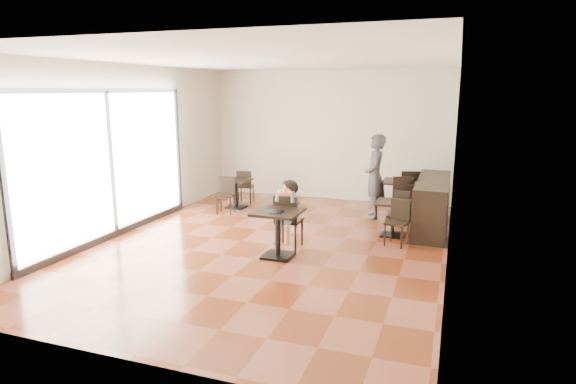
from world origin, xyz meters
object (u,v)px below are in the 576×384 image
at_px(cafe_table_left, 236,194).
at_px(child, 289,214).
at_px(cafe_table_mid, 393,219).
at_px(chair_back_a, 409,191).
at_px(chair_left_a, 246,186).
at_px(child_chair, 289,221).
at_px(chair_left_b, 225,196).
at_px(child_table, 278,234).
at_px(chair_back_b, 404,201).
at_px(cafe_table_back, 399,199).
at_px(chair_mid_a, 404,209).
at_px(chair_mid_b, 397,223).
at_px(adult_patron, 375,177).

bearing_deg(cafe_table_left, child, -47.48).
xyz_separation_m(cafe_table_mid, chair_back_a, (0.09, 2.07, 0.14)).
height_order(child, chair_left_a, child).
relative_size(child_chair, chair_left_a, 1.16).
relative_size(child, chair_left_b, 1.46).
height_order(child, chair_left_b, child).
xyz_separation_m(child_table, chair_back_b, (1.73, 2.80, 0.08)).
bearing_deg(chair_left_b, cafe_table_back, 5.50).
bearing_deg(child_table, cafe_table_mid, 48.15).
height_order(cafe_table_back, chair_mid_a, chair_mid_a).
bearing_deg(cafe_table_left, cafe_table_back, 7.60).
distance_m(child_table, chair_back_a, 4.27).
height_order(chair_mid_b, chair_left_b, chair_left_b).
height_order(cafe_table_back, chair_left_b, chair_left_b).
bearing_deg(child_chair, adult_patron, -113.28).
relative_size(chair_left_b, chair_back_b, 0.86).
relative_size(adult_patron, chair_left_b, 2.22).
bearing_deg(chair_back_b, chair_mid_a, -97.24).
distance_m(child, chair_left_a, 3.56).
height_order(child, cafe_table_mid, child).
relative_size(cafe_table_left, chair_back_a, 0.71).
bearing_deg(chair_mid_b, adult_patron, 124.83).
distance_m(chair_back_a, chair_back_b, 1.10).
distance_m(cafe_table_back, chair_mid_a, 0.99).
distance_m(chair_mid_a, chair_left_a, 4.02).
xyz_separation_m(child, cafe_table_left, (-2.12, 2.31, -0.26)).
xyz_separation_m(chair_mid_a, chair_mid_b, (0.00, -1.10, 0.00)).
distance_m(child, chair_back_a, 3.77).
bearing_deg(cafe_table_mid, chair_back_a, 87.52).
xyz_separation_m(adult_patron, cafe_table_back, (0.50, 0.30, -0.51)).
bearing_deg(cafe_table_mid, chair_mid_b, -76.17).
bearing_deg(chair_mid_a, adult_patron, -30.67).
bearing_deg(cafe_table_left, child_table, -53.48).
bearing_deg(adult_patron, chair_mid_a, 32.53).
height_order(cafe_table_left, chair_left_b, chair_left_b).
xyz_separation_m(adult_patron, chair_back_a, (0.65, 0.85, -0.43)).
xyz_separation_m(cafe_table_mid, chair_mid_a, (0.14, 0.55, 0.07)).
bearing_deg(cafe_table_left, chair_back_b, -0.85).
bearing_deg(chair_mid_a, cafe_table_back, -65.43).
distance_m(cafe_table_back, chair_left_b, 3.84).
xyz_separation_m(chair_mid_a, chair_back_a, (-0.05, 1.52, 0.07)).
height_order(cafe_table_back, chair_left_a, chair_left_a).
xyz_separation_m(cafe_table_back, chair_back_a, (0.15, 0.55, 0.08)).
relative_size(child_table, chair_back_a, 0.83).
height_order(chair_left_a, chair_left_b, same).
relative_size(chair_back_a, chair_back_b, 1.00).
height_order(child_table, cafe_table_mid, child_table).
xyz_separation_m(cafe_table_mid, cafe_table_back, (-0.06, 1.52, 0.06)).
distance_m(cafe_table_mid, chair_mid_b, 0.57).
bearing_deg(chair_mid_b, cafe_table_mid, 117.24).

